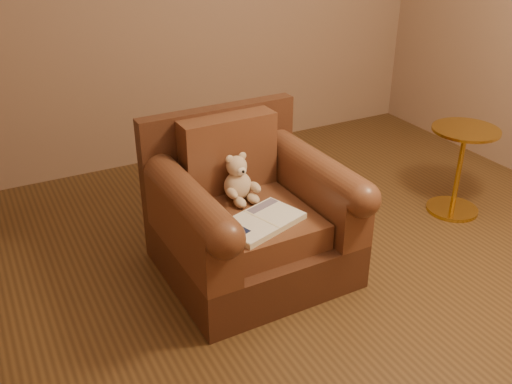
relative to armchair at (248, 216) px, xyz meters
name	(u,v)px	position (x,y,z in m)	size (l,w,h in m)	color
floor	(337,280)	(0.36, -0.35, -0.32)	(4.00, 4.00, 0.00)	#52371C
armchair	(248,216)	(0.00, 0.00, 0.00)	(0.94, 0.89, 0.83)	#472617
teddy_bear	(239,182)	(-0.02, 0.08, 0.17)	(0.19, 0.21, 0.26)	#CDAF8F
guidebook	(261,222)	(-0.04, -0.22, 0.09)	(0.47, 0.37, 0.03)	beige
side_table	(459,168)	(1.48, -0.06, -0.01)	(0.41, 0.41, 0.58)	gold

